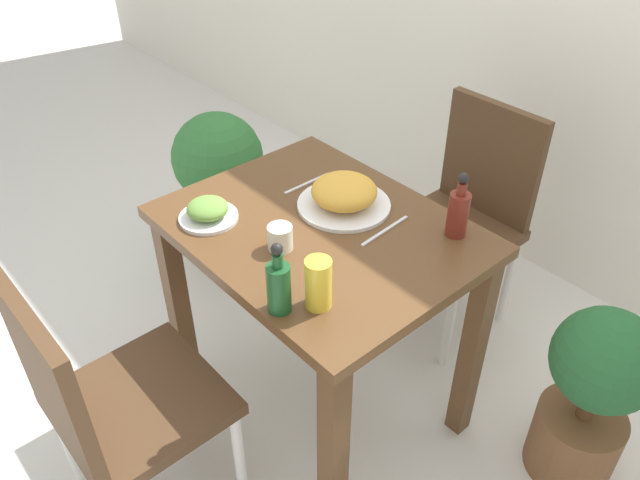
# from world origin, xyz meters

# --- Properties ---
(ground_plane) EXTENTS (16.00, 16.00, 0.00)m
(ground_plane) POSITION_xyz_m (0.00, 0.00, 0.00)
(ground_plane) COLOR silver
(dining_table) EXTENTS (0.87, 0.69, 0.78)m
(dining_table) POSITION_xyz_m (0.00, 0.00, 0.63)
(dining_table) COLOR brown
(dining_table) RESTS_ON ground_plane
(chair_near) EXTENTS (0.42, 0.42, 0.89)m
(chair_near) POSITION_xyz_m (-0.06, -0.68, 0.50)
(chair_near) COLOR #4C331E
(chair_near) RESTS_ON ground_plane
(chair_far) EXTENTS (0.42, 0.42, 0.89)m
(chair_far) POSITION_xyz_m (-0.01, 0.74, 0.50)
(chair_far) COLOR #4C331E
(chair_far) RESTS_ON ground_plane
(food_plate) EXTENTS (0.28, 0.28, 0.10)m
(food_plate) POSITION_xyz_m (-0.03, 0.12, 0.82)
(food_plate) COLOR white
(food_plate) RESTS_ON dining_table
(side_plate) EXTENTS (0.17, 0.17, 0.06)m
(side_plate) POSITION_xyz_m (-0.24, -0.22, 0.81)
(side_plate) COLOR white
(side_plate) RESTS_ON dining_table
(drink_cup) EXTENTS (0.07, 0.07, 0.07)m
(drink_cup) POSITION_xyz_m (0.01, -0.15, 0.81)
(drink_cup) COLOR silver
(drink_cup) RESTS_ON dining_table
(juice_glass) EXTENTS (0.07, 0.07, 0.13)m
(juice_glass) POSITION_xyz_m (0.24, -0.22, 0.85)
(juice_glass) COLOR gold
(juice_glass) RESTS_ON dining_table
(sauce_bottle) EXTENTS (0.06, 0.06, 0.20)m
(sauce_bottle) POSITION_xyz_m (0.20, -0.30, 0.85)
(sauce_bottle) COLOR #194C23
(sauce_bottle) RESTS_ON dining_table
(condiment_bottle) EXTENTS (0.06, 0.06, 0.20)m
(condiment_bottle) POSITION_xyz_m (0.28, 0.26, 0.85)
(condiment_bottle) COLOR maroon
(condiment_bottle) RESTS_ON dining_table
(fork_utensil) EXTENTS (0.01, 0.18, 0.00)m
(fork_utensil) POSITION_xyz_m (-0.20, 0.12, 0.78)
(fork_utensil) COLOR silver
(fork_utensil) RESTS_ON dining_table
(spoon_utensil) EXTENTS (0.02, 0.20, 0.00)m
(spoon_utensil) POSITION_xyz_m (0.14, 0.12, 0.78)
(spoon_utensil) COLOR silver
(spoon_utensil) RESTS_ON dining_table
(potted_plant_left) EXTENTS (0.38, 0.38, 0.73)m
(potted_plant_left) POSITION_xyz_m (-0.90, 0.23, 0.47)
(potted_plant_left) COLOR brown
(potted_plant_left) RESTS_ON ground_plane
(potted_plant_right) EXTENTS (0.31, 0.31, 0.65)m
(potted_plant_right) POSITION_xyz_m (0.72, 0.44, 0.35)
(potted_plant_right) COLOR brown
(potted_plant_right) RESTS_ON ground_plane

